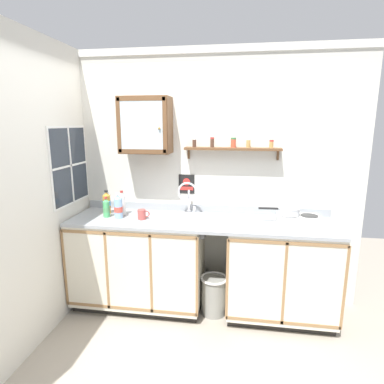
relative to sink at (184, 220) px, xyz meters
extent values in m
plane|color=#9E9384|center=(0.17, -0.36, -0.95)|extent=(5.64, 5.64, 0.00)
cube|color=silver|center=(0.17, 0.30, 0.38)|extent=(3.24, 0.05, 2.65)
cube|color=white|center=(0.17, 0.27, 1.65)|extent=(3.24, 0.02, 0.05)
cube|color=silver|center=(-1.18, -0.64, 0.38)|extent=(0.05, 3.43, 2.65)
cube|color=black|center=(-0.47, -0.01, -0.91)|extent=(1.29, 0.57, 0.08)
cube|color=beige|center=(-0.47, -0.04, -0.44)|extent=(1.31, 0.63, 0.86)
cube|color=#997047|center=(-0.47, -0.36, -0.05)|extent=(1.31, 0.01, 0.03)
cube|color=#997047|center=(-0.47, -0.36, -0.82)|extent=(1.31, 0.01, 0.03)
cube|color=#997047|center=(-1.13, -0.36, -0.44)|extent=(0.02, 0.01, 0.79)
cube|color=#997047|center=(-0.69, -0.36, -0.44)|extent=(0.02, 0.01, 0.79)
cube|color=#997047|center=(-0.25, -0.36, -0.44)|extent=(0.02, 0.01, 0.79)
cube|color=#997047|center=(0.18, -0.36, -0.44)|extent=(0.02, 0.01, 0.79)
cube|color=black|center=(0.97, -0.01, -0.91)|extent=(0.99, 0.57, 0.08)
cube|color=beige|center=(0.97, -0.04, -0.44)|extent=(1.01, 0.63, 0.86)
cube|color=#997047|center=(0.97, -0.36, -0.05)|extent=(1.01, 0.01, 0.03)
cube|color=#997047|center=(0.97, -0.36, -0.82)|extent=(1.01, 0.01, 0.03)
cube|color=#997047|center=(0.46, -0.36, -0.44)|extent=(0.02, 0.01, 0.79)
cube|color=#997047|center=(0.97, -0.36, -0.44)|extent=(0.02, 0.01, 0.79)
cube|color=#997047|center=(1.47, -0.36, -0.44)|extent=(0.02, 0.01, 0.79)
cube|color=#9EA3A8|center=(0.17, -0.04, 0.00)|extent=(2.60, 0.66, 0.03)
cube|color=#9EA3A8|center=(0.17, 0.27, 0.06)|extent=(2.60, 0.02, 0.08)
cube|color=silver|center=(0.00, -0.02, 0.02)|extent=(0.55, 0.41, 0.01)
cube|color=slate|center=(0.00, -0.02, -0.12)|extent=(0.47, 0.33, 0.01)
cube|color=slate|center=(0.00, 0.15, -0.05)|extent=(0.47, 0.01, 0.14)
cube|color=slate|center=(0.00, -0.19, -0.05)|extent=(0.47, 0.01, 0.14)
cylinder|color=#4C4C51|center=(0.00, -0.02, -0.12)|extent=(0.04, 0.04, 0.01)
cylinder|color=silver|center=(0.02, 0.20, 0.03)|extent=(0.05, 0.05, 0.02)
cylinder|color=silver|center=(0.02, 0.20, 0.15)|extent=(0.02, 0.02, 0.22)
torus|color=silver|center=(0.02, 0.11, 0.27)|extent=(0.20, 0.02, 0.20)
cylinder|color=silver|center=(0.08, 0.20, 0.06)|extent=(0.02, 0.02, 0.06)
cube|color=silver|center=(1.11, -0.03, 0.06)|extent=(0.40, 0.28, 0.08)
cylinder|color=#2D2D2D|center=(1.01, -0.01, 0.10)|extent=(0.16, 0.16, 0.01)
cylinder|color=#2D2D2D|center=(1.21, -0.01, 0.10)|extent=(0.16, 0.16, 0.01)
cylinder|color=black|center=(1.01, -0.15, 0.06)|extent=(0.03, 0.02, 0.03)
cylinder|color=black|center=(1.21, -0.15, 0.06)|extent=(0.03, 0.02, 0.03)
cylinder|color=silver|center=(1.01, -0.01, 0.14)|extent=(0.20, 0.20, 0.07)
torus|color=silver|center=(1.01, -0.01, 0.17)|extent=(0.21, 0.21, 0.01)
cylinder|color=black|center=(0.82, -0.02, 0.16)|extent=(0.18, 0.03, 0.02)
cylinder|color=white|center=(-0.66, 0.03, 0.12)|extent=(0.07, 0.07, 0.20)
cone|color=white|center=(-0.66, 0.03, 0.24)|extent=(0.07, 0.07, 0.03)
cylinder|color=red|center=(-0.66, 0.03, 0.26)|extent=(0.03, 0.03, 0.02)
cylinder|color=white|center=(-0.66, 0.03, 0.10)|extent=(0.07, 0.07, 0.06)
cylinder|color=#4CB266|center=(-0.79, -0.08, 0.10)|extent=(0.07, 0.07, 0.16)
cone|color=#4CB266|center=(-0.79, -0.08, 0.19)|extent=(0.06, 0.06, 0.03)
cylinder|color=red|center=(-0.79, -0.08, 0.22)|extent=(0.03, 0.03, 0.02)
cylinder|color=#4C9959|center=(-0.79, -0.08, 0.09)|extent=(0.07, 0.07, 0.05)
cylinder|color=#8CB7E0|center=(-0.65, -0.09, 0.12)|extent=(0.08, 0.08, 0.20)
cone|color=#8CB7E0|center=(-0.65, -0.09, 0.24)|extent=(0.08, 0.08, 0.04)
cylinder|color=white|center=(-0.65, -0.09, 0.27)|extent=(0.04, 0.04, 0.02)
cylinder|color=#D84C3F|center=(-0.65, -0.09, 0.11)|extent=(0.09, 0.09, 0.06)
cylinder|color=gold|center=(-0.84, 0.05, 0.12)|extent=(0.08, 0.08, 0.19)
cone|color=gold|center=(-0.84, 0.05, 0.23)|extent=(0.08, 0.08, 0.04)
cylinder|color=#262626|center=(-0.84, 0.05, 0.26)|extent=(0.04, 0.04, 0.02)
cylinder|color=#3F8CCC|center=(-0.84, 0.05, 0.13)|extent=(0.08, 0.08, 0.05)
cylinder|color=#B24C47|center=(-0.41, -0.10, 0.07)|extent=(0.08, 0.08, 0.10)
torus|color=#B24C47|center=(-0.36, -0.09, 0.07)|extent=(0.07, 0.03, 0.07)
cube|color=brown|center=(-0.42, 0.15, 0.93)|extent=(0.52, 0.26, 0.56)
cube|color=silver|center=(-0.42, 0.01, 0.93)|extent=(0.42, 0.01, 0.46)
cube|color=brown|center=(-0.65, 0.01, 0.93)|extent=(0.04, 0.01, 0.53)
cube|color=brown|center=(-0.19, 0.01, 0.93)|extent=(0.04, 0.01, 0.53)
cube|color=brown|center=(-0.42, 0.01, 1.19)|extent=(0.48, 0.01, 0.05)
cube|color=brown|center=(-0.42, 0.01, 0.68)|extent=(0.48, 0.01, 0.05)
sphere|color=olive|center=(-0.24, 0.00, 0.91)|extent=(0.02, 0.02, 0.02)
cube|color=brown|center=(0.46, 0.21, 0.70)|extent=(0.97, 0.14, 0.02)
cube|color=brown|center=(0.01, 0.26, 0.64)|extent=(0.02, 0.03, 0.10)
cube|color=brown|center=(0.91, 0.26, 0.64)|extent=(0.02, 0.03, 0.10)
cylinder|color=#4C3326|center=(0.07, 0.20, 0.75)|extent=(0.04, 0.04, 0.08)
cylinder|color=white|center=(0.07, 0.20, 0.80)|extent=(0.04, 0.04, 0.02)
cylinder|color=#4C3326|center=(0.26, 0.20, 0.76)|extent=(0.04, 0.04, 0.09)
cylinder|color=red|center=(0.26, 0.20, 0.81)|extent=(0.04, 0.04, 0.02)
cylinder|color=#CC4C33|center=(0.47, 0.21, 0.76)|extent=(0.05, 0.05, 0.08)
cylinder|color=#33723F|center=(0.47, 0.21, 0.81)|extent=(0.05, 0.05, 0.02)
cylinder|color=tan|center=(0.62, 0.22, 0.75)|extent=(0.04, 0.04, 0.08)
cylinder|color=white|center=(0.62, 0.22, 0.80)|extent=(0.04, 0.04, 0.02)
cylinder|color=tan|center=(0.84, 0.20, 0.75)|extent=(0.04, 0.04, 0.06)
cylinder|color=red|center=(0.84, 0.20, 0.79)|extent=(0.04, 0.04, 0.02)
cube|color=black|center=(-0.02, 0.27, 0.32)|extent=(0.17, 0.01, 0.20)
cube|color=red|center=(-0.02, 0.27, 0.27)|extent=(0.14, 0.00, 0.04)
cylinder|color=red|center=(-0.02, 0.27, 0.34)|extent=(0.08, 0.00, 0.08)
cube|color=#262D38|center=(-1.14, -0.09, 0.54)|extent=(0.01, 0.63, 0.74)
cube|color=white|center=(-1.15, -0.09, 0.54)|extent=(0.02, 0.67, 0.78)
cube|color=white|center=(-1.13, -0.09, 0.54)|extent=(0.01, 0.02, 0.74)
cube|color=white|center=(-1.13, -0.09, 0.54)|extent=(0.01, 0.63, 0.02)
cylinder|color=gray|center=(0.32, -0.10, -0.76)|extent=(0.25, 0.25, 0.39)
torus|color=white|center=(0.32, -0.10, -0.56)|extent=(0.28, 0.28, 0.02)
camera|label=1|loc=(0.55, -3.01, 0.96)|focal=29.63mm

